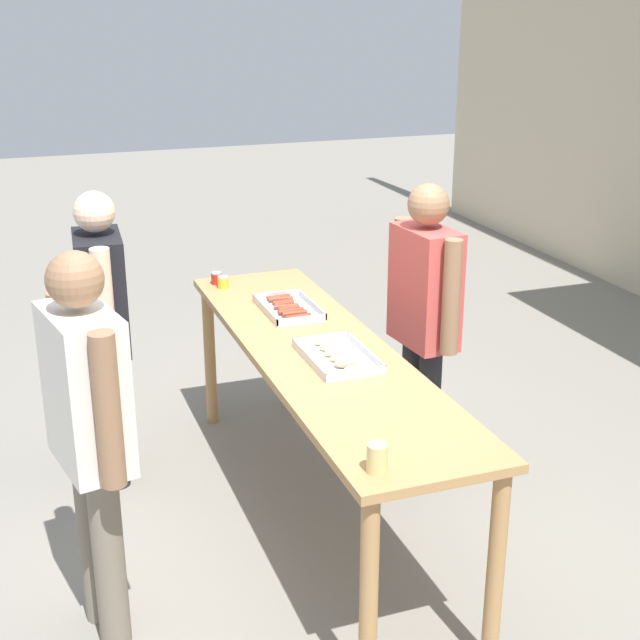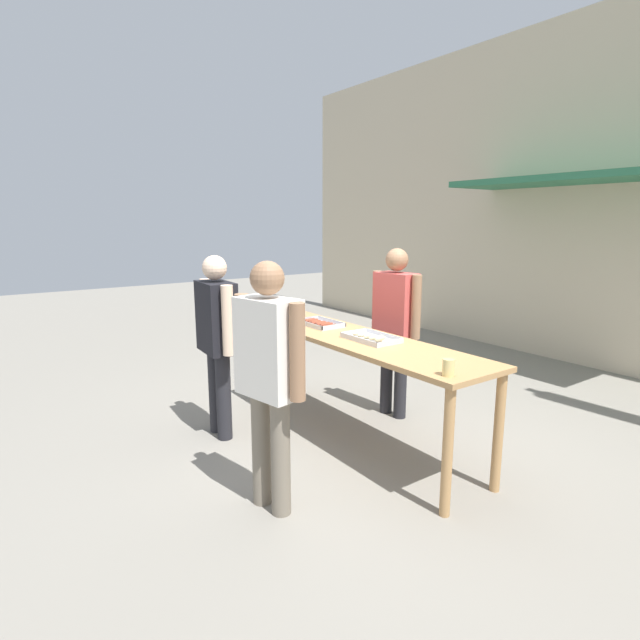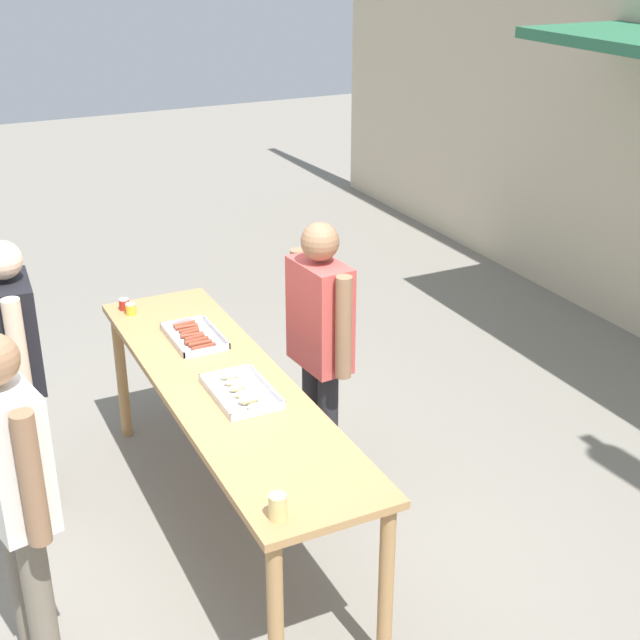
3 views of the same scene
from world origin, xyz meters
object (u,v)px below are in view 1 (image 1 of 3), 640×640
object	(u,v)px
food_tray_sausages	(289,309)
person_customer_with_cup	(89,419)
person_customer_holding_hotdog	(103,316)
food_tray_buns	(338,357)
person_server_behind_table	(424,309)
condiment_jar_mustard	(217,278)
beer_cup	(377,458)
condiment_jar_ketchup	(223,282)

from	to	relation	value
food_tray_sausages	person_customer_with_cup	distance (m)	1.61
person_customer_holding_hotdog	food_tray_sausages	bearing A→B (deg)	-97.67
food_tray_buns	person_server_behind_table	world-z (taller)	person_server_behind_table
condiment_jar_mustard	person_customer_with_cup	distance (m)	1.94
beer_cup	person_server_behind_table	size ratio (longest dim) A/B	0.07
person_server_behind_table	person_customer_holding_hotdog	world-z (taller)	person_server_behind_table
food_tray_sausages	beer_cup	distance (m)	1.78
food_tray_sausages	person_customer_with_cup	size ratio (longest dim) A/B	0.27
condiment_jar_ketchup	beer_cup	bearing A→B (deg)	-0.25
food_tray_sausages	condiment_jar_ketchup	distance (m)	0.57
person_customer_with_cup	condiment_jar_mustard	bearing A→B (deg)	-39.92
beer_cup	person_customer_holding_hotdog	distance (m)	2.09
person_customer_holding_hotdog	person_customer_with_cup	world-z (taller)	person_customer_with_cup
condiment_jar_mustard	beer_cup	world-z (taller)	beer_cup
condiment_jar_mustard	person_customer_with_cup	world-z (taller)	person_customer_with_cup
food_tray_sausages	condiment_jar_ketchup	world-z (taller)	condiment_jar_ketchup
condiment_jar_mustard	person_customer_holding_hotdog	size ratio (longest dim) A/B	0.04
person_server_behind_table	condiment_jar_ketchup	bearing A→B (deg)	-140.59
condiment_jar_mustard	beer_cup	bearing A→B (deg)	0.16
food_tray_sausages	food_tray_buns	world-z (taller)	food_tray_buns
condiment_jar_ketchup	person_customer_holding_hotdog	world-z (taller)	person_customer_holding_hotdog
food_tray_sausages	person_customer_holding_hotdog	bearing A→B (deg)	-101.54
person_customer_holding_hotdog	beer_cup	bearing A→B (deg)	-155.92
food_tray_sausages	condiment_jar_mustard	distance (m)	0.66
person_customer_holding_hotdog	condiment_jar_ketchup	bearing A→B (deg)	-61.95
food_tray_buns	condiment_jar_ketchup	world-z (taller)	condiment_jar_ketchup
condiment_jar_mustard	person_server_behind_table	world-z (taller)	person_server_behind_table
food_tray_buns	person_customer_with_cup	world-z (taller)	person_customer_with_cup
person_server_behind_table	food_tray_buns	bearing A→B (deg)	-63.79
beer_cup	person_customer_holding_hotdog	world-z (taller)	person_customer_holding_hotdog
food_tray_buns	person_customer_holding_hotdog	distance (m)	1.35
person_customer_with_cup	condiment_jar_ketchup	bearing A→B (deg)	-41.69
person_server_behind_table	beer_cup	bearing A→B (deg)	-37.18
condiment_jar_ketchup	person_customer_holding_hotdog	distance (m)	0.80
person_customer_with_cup	beer_cup	bearing A→B (deg)	-136.94
condiment_jar_mustard	person_server_behind_table	bearing A→B (deg)	42.29
food_tray_buns	person_customer_with_cup	distance (m)	1.23
condiment_jar_mustard	person_customer_with_cup	bearing A→B (deg)	-28.49
beer_cup	person_customer_with_cup	size ratio (longest dim) A/B	0.07
person_server_behind_table	condiment_jar_mustard	bearing A→B (deg)	-142.84
food_tray_buns	person_customer_with_cup	size ratio (longest dim) A/B	0.28
beer_cup	person_customer_with_cup	bearing A→B (deg)	-125.51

